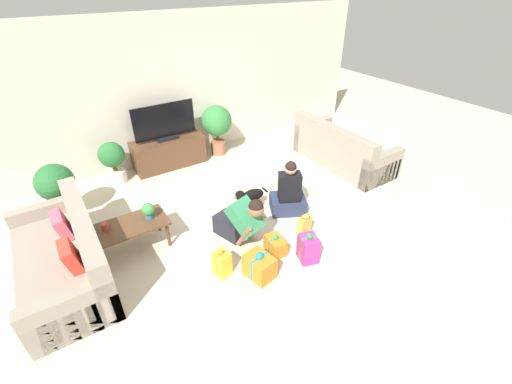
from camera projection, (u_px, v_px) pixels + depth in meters
name	position (u px, v px, depth m)	size (l,w,h in m)	color
ground_plane	(251.00, 222.00, 5.08)	(16.00, 16.00, 0.00)	beige
wall_back	(173.00, 91.00, 6.21)	(8.40, 0.06, 2.60)	beige
sofa_left	(65.00, 259.00, 4.01)	(0.88, 1.94, 0.82)	gray
sofa_right	(342.00, 150.00, 6.43)	(0.88, 1.94, 0.82)	gray
coffee_table	(128.00, 228.00, 4.39)	(1.01, 0.51, 0.40)	brown
tv_console	(169.00, 152.00, 6.40)	(1.31, 0.48, 0.54)	brown
tv	(165.00, 124.00, 6.09)	(1.13, 0.20, 0.66)	black
potted_plant_corner_left	(56.00, 185.00, 4.84)	(0.53, 0.53, 0.89)	beige
potted_plant_back_left	(113.00, 160.00, 5.82)	(0.43, 0.43, 0.74)	beige
potted_plant_back_right	(217.00, 124.00, 6.63)	(0.58, 0.58, 0.99)	#A36042
person_kneeling	(241.00, 220.00, 4.56)	(0.51, 0.80, 0.78)	#23232D
person_sitting	(289.00, 194.00, 5.14)	(0.64, 0.61, 0.88)	#283351
dog	(250.00, 196.00, 5.25)	(0.57, 0.22, 0.36)	black
gift_box_a	(275.00, 245.00, 4.48)	(0.22, 0.31, 0.29)	orange
gift_box_b	(259.00, 266.00, 4.11)	(0.33, 0.39, 0.37)	orange
gift_box_c	(308.00, 248.00, 4.33)	(0.28, 0.30, 0.42)	#CC3389
gift_box_d	(222.00, 263.00, 4.13)	(0.21, 0.22, 0.38)	yellow
gift_bag_a	(304.00, 225.00, 4.77)	(0.21, 0.15, 0.31)	#E5B74C
mug	(105.00, 227.00, 4.27)	(0.12, 0.08, 0.09)	#B23D38
tabletop_plant	(148.00, 210.00, 4.43)	(0.17, 0.17, 0.22)	#336B84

